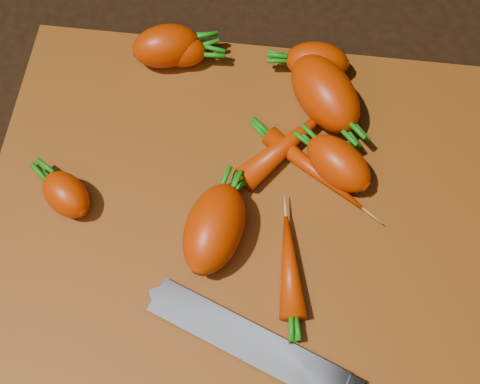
# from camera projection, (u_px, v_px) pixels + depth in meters

# --- Properties ---
(ground) EXTENTS (2.00, 2.00, 0.01)m
(ground) POSITION_uv_depth(u_px,v_px,m) (239.00, 216.00, 0.67)
(ground) COLOR black
(cutting_board) EXTENTS (0.50, 0.40, 0.01)m
(cutting_board) POSITION_uv_depth(u_px,v_px,m) (239.00, 211.00, 0.66)
(cutting_board) COLOR brown
(cutting_board) RESTS_ON ground
(carrot_0) EXTENTS (0.08, 0.07, 0.05)m
(carrot_0) POSITION_uv_depth(u_px,v_px,m) (166.00, 46.00, 0.71)
(carrot_0) COLOR #C32D00
(carrot_0) RESTS_ON cutting_board
(carrot_1) EXTENTS (0.07, 0.06, 0.04)m
(carrot_1) POSITION_uv_depth(u_px,v_px,m) (66.00, 195.00, 0.64)
(carrot_1) COLOR #C32D00
(carrot_1) RESTS_ON cutting_board
(carrot_2) EXTENTS (0.10, 0.11, 0.06)m
(carrot_2) POSITION_uv_depth(u_px,v_px,m) (325.00, 93.00, 0.68)
(carrot_2) COLOR #C32D00
(carrot_2) RESTS_ON cutting_board
(carrot_3) EXTENTS (0.07, 0.10, 0.05)m
(carrot_3) POSITION_uv_depth(u_px,v_px,m) (214.00, 228.00, 0.62)
(carrot_3) COLOR #C32D00
(carrot_3) RESTS_ON cutting_board
(carrot_4) EXTENTS (0.07, 0.04, 0.04)m
(carrot_4) POSITION_uv_depth(u_px,v_px,m) (317.00, 62.00, 0.71)
(carrot_4) COLOR #C32D00
(carrot_4) RESTS_ON cutting_board
(carrot_5) EXTENTS (0.06, 0.04, 0.04)m
(carrot_5) POSITION_uv_depth(u_px,v_px,m) (181.00, 50.00, 0.72)
(carrot_5) COLOR #C32D00
(carrot_5) RESTS_ON cutting_board
(carrot_6) EXTENTS (0.08, 0.08, 0.04)m
(carrot_6) POSITION_uv_depth(u_px,v_px,m) (339.00, 163.00, 0.65)
(carrot_6) COLOR #C32D00
(carrot_6) RESTS_ON cutting_board
(carrot_7) EXTENTS (0.11, 0.12, 0.03)m
(carrot_7) POSITION_uv_depth(u_px,v_px,m) (291.00, 141.00, 0.67)
(carrot_7) COLOR #C32D00
(carrot_7) RESTS_ON cutting_board
(carrot_8) EXTENTS (0.11, 0.09, 0.02)m
(carrot_8) POSITION_uv_depth(u_px,v_px,m) (314.00, 171.00, 0.66)
(carrot_8) COLOR #C32D00
(carrot_8) RESTS_ON cutting_board
(carrot_9) EXTENTS (0.04, 0.10, 0.03)m
(carrot_9) POSITION_uv_depth(u_px,v_px,m) (290.00, 266.00, 0.62)
(carrot_9) COLOR #C32D00
(carrot_9) RESTS_ON cutting_board
(knife) EXTENTS (0.30, 0.13, 0.02)m
(knife) POSITION_uv_depth(u_px,v_px,m) (266.00, 351.00, 0.59)
(knife) COLOR gray
(knife) RESTS_ON cutting_board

